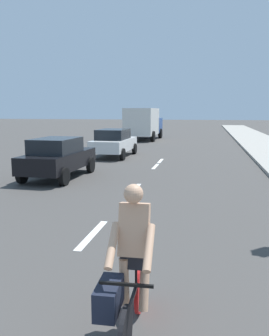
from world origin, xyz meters
The scene contains 9 objects.
ground_plane centered at (0.00, 20.00, 0.00)m, with size 160.00×160.00×0.00m, color #423F3D.
lane_stripe_2 centered at (0.00, 7.53, 0.00)m, with size 0.16×1.80×0.01m, color white.
lane_stripe_3 centered at (0.00, 11.88, 0.00)m, with size 0.16×1.80×0.01m, color white.
lane_stripe_4 centered at (0.00, 16.91, 0.00)m, with size 0.16×1.80×0.01m, color white.
lane_stripe_5 centered at (0.00, 18.52, 0.00)m, with size 0.16×1.80×0.01m, color white.
cyclist centered at (1.51, 4.40, 0.83)m, with size 0.64×1.71×1.82m.
parked_car_black centered at (-3.32, 13.28, 0.84)m, with size 1.90×3.96×1.57m.
parked_car_white centered at (-2.84, 19.82, 0.84)m, with size 1.99×4.16×1.57m.
delivery_truck centered at (-3.26, 31.54, 1.50)m, with size 2.82×6.31×2.80m.
Camera 1 is at (2.32, 0.83, 2.62)m, focal length 36.93 mm.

